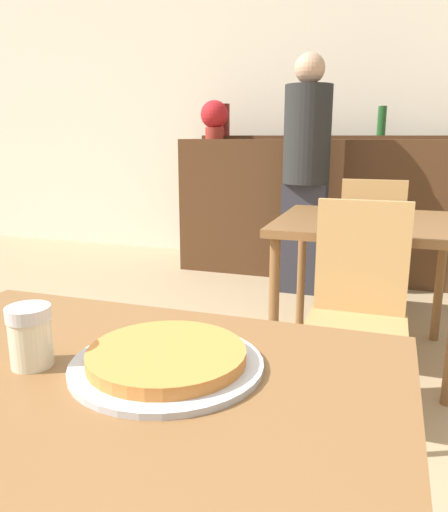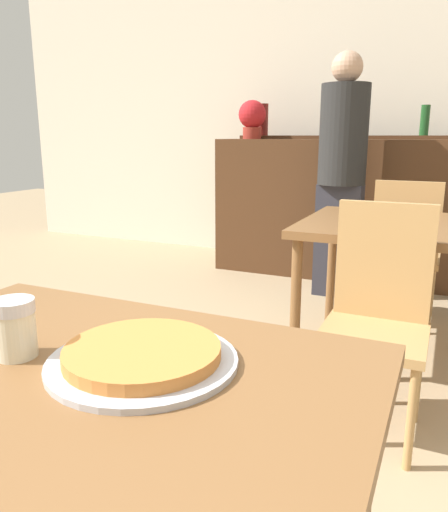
{
  "view_description": "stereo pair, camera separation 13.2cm",
  "coord_description": "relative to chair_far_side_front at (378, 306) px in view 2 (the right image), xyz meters",
  "views": [
    {
      "loc": [
        0.45,
        -0.67,
        1.18
      ],
      "look_at": [
        0.05,
        0.55,
        0.86
      ],
      "focal_mm": 35.0,
      "sensor_mm": 36.0,
      "label": 1
    },
    {
      "loc": [
        0.58,
        -0.62,
        1.18
      ],
      "look_at": [
        0.05,
        0.55,
        0.86
      ],
      "focal_mm": 35.0,
      "sensor_mm": 36.0,
      "label": 2
    }
  ],
  "objects": [
    {
      "name": "pizza_tray",
      "position": [
        -0.27,
        -1.25,
        0.26
      ],
      "size": [
        0.35,
        0.35,
        0.04
      ],
      "color": "#B7B7BC",
      "rests_on": "dining_table_near"
    },
    {
      "name": "bar_counter",
      "position": [
        -0.36,
        2.27,
        0.06
      ],
      "size": [
        2.6,
        0.56,
        1.15
      ],
      "color": "#4C2D19",
      "rests_on": "ground_plane"
    },
    {
      "name": "dining_table_far",
      "position": [
        -0.0,
        0.61,
        0.15
      ],
      "size": [
        0.92,
        0.89,
        0.76
      ],
      "color": "brown",
      "rests_on": "ground_plane"
    },
    {
      "name": "chair_far_side_back",
      "position": [
        0.0,
        1.22,
        0.0
      ],
      "size": [
        0.4,
        0.4,
        0.92
      ],
      "rotation": [
        0.0,
        0.0,
        3.14
      ],
      "color": "tan",
      "rests_on": "ground_plane"
    },
    {
      "name": "wall_back",
      "position": [
        -0.36,
        2.77,
        0.88
      ],
      "size": [
        8.0,
        0.05,
        2.8
      ],
      "color": "silver",
      "rests_on": "ground_plane"
    },
    {
      "name": "cheese_shaker",
      "position": [
        -0.51,
        -1.32,
        0.31
      ],
      "size": [
        0.08,
        0.08,
        0.11
      ],
      "color": "beige",
      "rests_on": "dining_table_near"
    },
    {
      "name": "chair_far_side_front",
      "position": [
        0.0,
        0.0,
        0.0
      ],
      "size": [
        0.4,
        0.4,
        0.92
      ],
      "color": "tan",
      "rests_on": "ground_plane"
    },
    {
      "name": "person_standing",
      "position": [
        -0.51,
        1.69,
        0.43
      ],
      "size": [
        0.34,
        0.34,
        1.74
      ],
      "color": "#2D2D38",
      "rests_on": "ground_plane"
    },
    {
      "name": "dining_table_near",
      "position": [
        -0.36,
        -1.34,
        0.16
      ],
      "size": [
        1.05,
        0.76,
        0.76
      ],
      "color": "brown",
      "rests_on": "ground_plane"
    },
    {
      "name": "potted_plant",
      "position": [
        -1.41,
        2.22,
        0.81
      ],
      "size": [
        0.24,
        0.24,
        0.33
      ],
      "color": "maroon",
      "rests_on": "bar_counter"
    },
    {
      "name": "bar_back_shelf",
      "position": [
        -0.41,
        2.41,
        0.68
      ],
      "size": [
        2.39,
        0.24,
        0.32
      ],
      "color": "#4C2D19",
      "rests_on": "bar_counter"
    }
  ]
}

